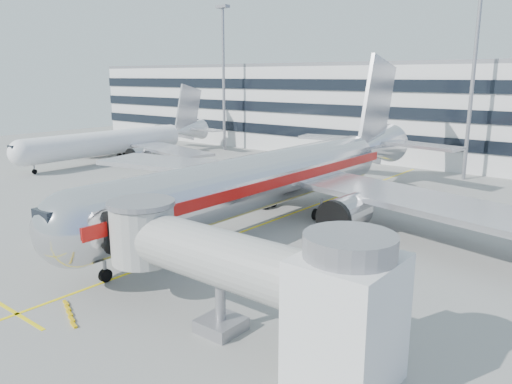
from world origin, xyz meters
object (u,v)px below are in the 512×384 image
Objects in this scene: main_jet at (281,175)px; ramp_worker at (152,224)px; cargo_container_right at (85,198)px; baggage_tug at (64,216)px; cargo_container_left at (85,206)px; cargo_container_front at (54,229)px; belt_loader at (139,235)px.

ramp_worker is at bearing -119.20° from main_jet.
ramp_worker is (-6.02, -10.78, -3.44)m from main_jet.
cargo_container_right is at bearing -154.02° from main_jet.
main_jet is at bearing 45.12° from baggage_tug.
cargo_container_left is (-16.22, -10.91, -3.44)m from main_jet.
cargo_container_right is (-4.59, 5.12, -0.04)m from baggage_tug.
main_jet is at bearing 16.07° from ramp_worker.
cargo_container_front reaches higher than ramp_worker.
baggage_tug reaches higher than ramp_worker.
main_jet reaches higher than cargo_container_right.
main_jet is at bearing 33.93° from cargo_container_left.
belt_loader is 2.91× the size of cargo_container_front.
ramp_worker is at bearing 50.61° from cargo_container_front.
cargo_container_front is 1.11× the size of ramp_worker.
cargo_container_left is (-1.99, 3.38, -0.04)m from baggage_tug.
main_jet is 28.68× the size of cargo_container_right.
cargo_container_left is 3.13m from cargo_container_right.
belt_loader is at bearing -109.76° from main_jet.
cargo_container_front is 8.12m from ramp_worker.
cargo_container_front is at bearing -123.24° from main_jet.
ramp_worker is (8.21, 3.52, -0.03)m from baggage_tug.
belt_loader reaches higher than cargo_container_right.
baggage_tug reaches higher than cargo_container_right.
baggage_tug is 8.93m from ramp_worker.
ramp_worker is (10.20, 0.14, 0.00)m from cargo_container_left.
cargo_container_front is at bearing -174.12° from ramp_worker.
baggage_tug is 6.88m from cargo_container_right.
baggage_tug is at bearing 137.91° from cargo_container_front.
ramp_worker is at bearing 23.18° from baggage_tug.
cargo_container_front is at bearing -45.86° from cargo_container_right.
main_jet is 14.46m from belt_loader.
belt_loader reaches higher than cargo_container_left.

